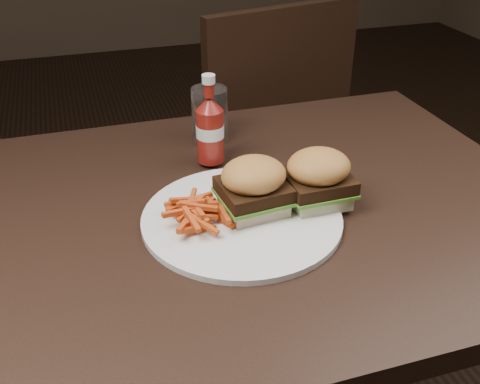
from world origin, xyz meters
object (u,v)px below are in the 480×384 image
object	(u,v)px
dining_table	(211,219)
plate	(242,218)
chair_far	(240,155)
ketchup_bottle	(210,136)
tumbler	(210,116)

from	to	relation	value
dining_table	plate	size ratio (longest dim) A/B	3.62
dining_table	plate	bearing A→B (deg)	-51.98
dining_table	chair_far	world-z (taller)	dining_table
chair_far	ketchup_bottle	distance (m)	0.76
dining_table	plate	world-z (taller)	plate
chair_far	plate	bearing A→B (deg)	59.59
chair_far	ketchup_bottle	size ratio (longest dim) A/B	4.59
plate	tumbler	world-z (taller)	tumbler
dining_table	chair_far	xyz separation A→B (m)	(0.29, 0.77, -0.30)
ketchup_bottle	dining_table	bearing A→B (deg)	-104.88
chair_far	ketchup_bottle	xyz separation A→B (m)	(-0.25, -0.61, 0.38)
dining_table	ketchup_bottle	distance (m)	0.18
chair_far	tumbler	distance (m)	0.67
plate	chair_far	bearing A→B (deg)	72.70
ketchup_bottle	tumbler	bearing A→B (deg)	75.68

